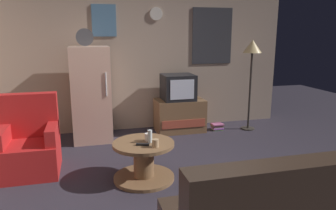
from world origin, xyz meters
TOP-DOWN VIEW (x-y plane):
  - ground_plane at (0.00, 0.00)m, footprint 12.00×12.00m
  - wall_with_art at (0.01, 2.45)m, footprint 5.20×0.12m
  - fridge at (-0.94, 1.95)m, footprint 0.60×0.62m
  - tv_stand at (0.56, 2.06)m, footprint 0.84×0.53m
  - crt_tv at (0.53, 2.06)m, footprint 0.54×0.51m
  - standing_lamp at (1.79, 1.85)m, footprint 0.32×0.32m
  - coffee_table at (-0.40, 0.31)m, footprint 0.72×0.72m
  - wine_glass at (-0.33, 0.29)m, footprint 0.05×0.05m
  - mug_ceramic_white at (-0.34, 0.35)m, footprint 0.08×0.08m
  - mug_ceramic_tan at (-0.30, 0.12)m, footprint 0.08×0.08m
  - remote_control at (-0.43, 0.21)m, footprint 0.16×0.08m
  - armchair at (-1.73, 0.88)m, footprint 0.68×0.68m
  - book_stack at (1.23, 1.94)m, footprint 0.22×0.16m

SIDE VIEW (x-z plane):
  - ground_plane at x=0.00m, z-range 0.00..0.00m
  - book_stack at x=1.23m, z-range 0.00..0.12m
  - coffee_table at x=-0.40m, z-range 0.00..0.46m
  - tv_stand at x=0.56m, z-range 0.00..0.57m
  - armchair at x=-1.73m, z-range -0.14..0.82m
  - remote_control at x=-0.43m, z-range 0.46..0.48m
  - mug_ceramic_white at x=-0.34m, z-range 0.46..0.55m
  - mug_ceramic_tan at x=-0.30m, z-range 0.46..0.55m
  - wine_glass at x=-0.33m, z-range 0.46..0.61m
  - fridge at x=-0.94m, z-range -0.13..1.64m
  - crt_tv at x=0.53m, z-range 0.57..1.01m
  - wall_with_art at x=0.01m, z-range 0.01..2.57m
  - standing_lamp at x=1.79m, z-range 0.56..2.15m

